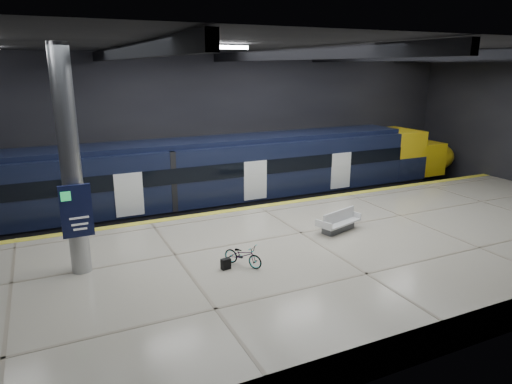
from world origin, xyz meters
TOP-DOWN VIEW (x-y plane):
  - ground at (0.00, 0.00)m, footprint 30.00×30.00m
  - room_shell at (-0.00, 0.00)m, footprint 30.10×16.10m
  - platform at (0.00, -2.50)m, footprint 30.00×11.00m
  - safety_strip at (0.00, 2.75)m, footprint 30.00×0.40m
  - rails at (0.00, 5.50)m, footprint 30.00×1.52m
  - train at (-0.78, 5.50)m, footprint 29.40×2.84m
  - bench at (1.43, -1.44)m, footprint 2.05×1.31m
  - bicycle at (-3.24, -2.81)m, footprint 1.18×1.42m
  - pannier_bag at (-3.84, -2.81)m, footprint 0.33×0.23m
  - info_column at (-8.00, -1.03)m, footprint 0.90×0.78m

SIDE VIEW (x-z plane):
  - ground at x=0.00m, z-range 0.00..0.00m
  - rails at x=0.00m, z-range 0.00..0.16m
  - platform at x=0.00m, z-range 0.00..1.10m
  - safety_strip at x=0.00m, z-range 1.10..1.11m
  - pannier_bag at x=-3.84m, z-range 1.10..1.45m
  - bench at x=1.43m, z-range 0.98..1.81m
  - bicycle at x=-3.24m, z-range 1.10..1.83m
  - train at x=-0.78m, z-range 0.16..3.95m
  - info_column at x=-8.00m, z-range 1.01..7.91m
  - room_shell at x=0.00m, z-range 1.69..9.74m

